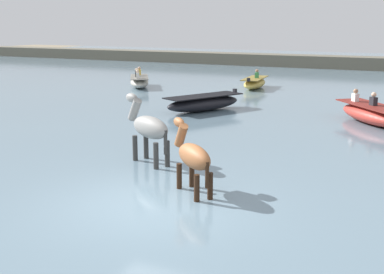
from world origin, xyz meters
name	(u,v)px	position (x,y,z in m)	size (l,w,h in m)	color
ground_plane	(151,216)	(0.00, 0.00, 0.00)	(120.00, 120.00, 0.00)	#84755B
water_surface	(286,123)	(0.00, 10.00, 0.15)	(90.00, 90.00, 0.29)	slate
horse_lead_chestnut	(193,158)	(0.50, 0.92, 1.08)	(1.49, 1.28, 1.82)	brown
horse_trailing_grey	(149,129)	(-1.55, 2.52, 1.20)	(1.81, 1.13, 2.04)	gray
boat_mid_channel	(372,114)	(3.02, 10.53, 0.64)	(3.13, 3.40, 1.15)	#BC382D
boat_mid_outer	(139,82)	(-10.10, 15.61, 0.61)	(2.51, 3.13, 1.08)	#B2AD9E
boat_far_inshore	(255,83)	(-4.06, 17.99, 0.59)	(1.29, 3.07, 1.06)	gold
boat_far_offshore	(204,103)	(-3.58, 10.25, 0.61)	(2.58, 3.72, 0.78)	black
far_shoreline	(367,65)	(0.00, 32.72, 0.63)	(80.00, 2.40, 1.25)	#605B4C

